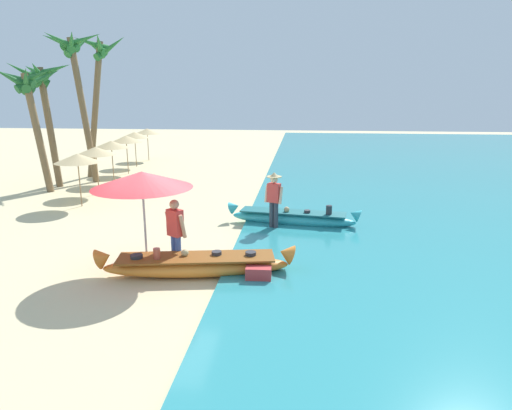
{
  "coord_description": "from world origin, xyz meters",
  "views": [
    {
      "loc": [
        3.31,
        -9.62,
        4.0
      ],
      "look_at": [
        2.04,
        2.71,
        0.9
      ],
      "focal_mm": 31.61,
      "sensor_mm": 36.0,
      "label": 1
    }
  ],
  "objects_px": {
    "boat_cyan_midground": "(293,218)",
    "palm_tree_mid_cluster": "(43,87)",
    "person_tourist_customer": "(175,230)",
    "palm_tree_leaning_seaward": "(28,91)",
    "palm_tree_tall_inland": "(99,67)",
    "palm_tree_far_behind": "(74,62)",
    "boat_orange_foreground": "(196,265)",
    "person_vendor_hatted": "(274,197)",
    "patio_umbrella_large": "(142,180)",
    "cooler_box": "(258,275)"
  },
  "relations": [
    {
      "from": "palm_tree_tall_inland",
      "to": "cooler_box",
      "type": "xyz_separation_m",
      "value": [
        8.52,
        -11.76,
        -4.95
      ]
    },
    {
      "from": "palm_tree_tall_inland",
      "to": "cooler_box",
      "type": "bearing_deg",
      "value": -54.09
    },
    {
      "from": "boat_cyan_midground",
      "to": "palm_tree_leaning_seaward",
      "type": "distance_m",
      "value": 11.94
    },
    {
      "from": "boat_cyan_midground",
      "to": "patio_umbrella_large",
      "type": "xyz_separation_m",
      "value": [
        -3.31,
        -3.83,
        1.85
      ]
    },
    {
      "from": "palm_tree_leaning_seaward",
      "to": "cooler_box",
      "type": "relative_size",
      "value": 9.22
    },
    {
      "from": "person_vendor_hatted",
      "to": "palm_tree_mid_cluster",
      "type": "xyz_separation_m",
      "value": [
        -10.05,
        5.55,
        3.21
      ]
    },
    {
      "from": "boat_orange_foreground",
      "to": "boat_cyan_midground",
      "type": "bearing_deg",
      "value": 63.46
    },
    {
      "from": "person_vendor_hatted",
      "to": "palm_tree_far_behind",
      "type": "height_order",
      "value": "palm_tree_far_behind"
    },
    {
      "from": "cooler_box",
      "to": "boat_orange_foreground",
      "type": "bearing_deg",
      "value": 167.96
    },
    {
      "from": "palm_tree_tall_inland",
      "to": "palm_tree_far_behind",
      "type": "bearing_deg",
      "value": -115.91
    },
    {
      "from": "boat_orange_foreground",
      "to": "person_vendor_hatted",
      "type": "distance_m",
      "value": 3.98
    },
    {
      "from": "palm_tree_tall_inland",
      "to": "palm_tree_mid_cluster",
      "type": "height_order",
      "value": "palm_tree_tall_inland"
    },
    {
      "from": "palm_tree_mid_cluster",
      "to": "cooler_box",
      "type": "relative_size",
      "value": 9.71
    },
    {
      "from": "boat_cyan_midground",
      "to": "palm_tree_tall_inland",
      "type": "relative_size",
      "value": 0.63
    },
    {
      "from": "palm_tree_mid_cluster",
      "to": "palm_tree_leaning_seaward",
      "type": "bearing_deg",
      "value": -90.1
    },
    {
      "from": "patio_umbrella_large",
      "to": "boat_orange_foreground",
      "type": "bearing_deg",
      "value": -13.7
    },
    {
      "from": "boat_orange_foreground",
      "to": "palm_tree_mid_cluster",
      "type": "bearing_deg",
      "value": 133.06
    },
    {
      "from": "palm_tree_tall_inland",
      "to": "palm_tree_leaning_seaward",
      "type": "height_order",
      "value": "palm_tree_tall_inland"
    },
    {
      "from": "palm_tree_leaning_seaward",
      "to": "palm_tree_mid_cluster",
      "type": "bearing_deg",
      "value": 89.9
    },
    {
      "from": "person_tourist_customer",
      "to": "palm_tree_leaning_seaward",
      "type": "distance_m",
      "value": 11.51
    },
    {
      "from": "patio_umbrella_large",
      "to": "cooler_box",
      "type": "bearing_deg",
      "value": -11.76
    },
    {
      "from": "person_vendor_hatted",
      "to": "palm_tree_tall_inland",
      "type": "bearing_deg",
      "value": 137.39
    },
    {
      "from": "palm_tree_leaning_seaward",
      "to": "palm_tree_far_behind",
      "type": "height_order",
      "value": "palm_tree_far_behind"
    },
    {
      "from": "person_vendor_hatted",
      "to": "boat_orange_foreground",
      "type": "bearing_deg",
      "value": -112.66
    },
    {
      "from": "boat_cyan_midground",
      "to": "boat_orange_foreground",
      "type": "bearing_deg",
      "value": -116.54
    },
    {
      "from": "palm_tree_mid_cluster",
      "to": "boat_cyan_midground",
      "type": "bearing_deg",
      "value": -25.3
    },
    {
      "from": "person_vendor_hatted",
      "to": "palm_tree_tall_inland",
      "type": "xyz_separation_m",
      "value": [
        -8.6,
        7.91,
        4.11
      ]
    },
    {
      "from": "boat_orange_foreground",
      "to": "boat_cyan_midground",
      "type": "height_order",
      "value": "boat_orange_foreground"
    },
    {
      "from": "boat_cyan_midground",
      "to": "palm_tree_far_behind",
      "type": "bearing_deg",
      "value": 147.5
    },
    {
      "from": "boat_orange_foreground",
      "to": "boat_cyan_midground",
      "type": "distance_m",
      "value": 4.62
    },
    {
      "from": "boat_cyan_midground",
      "to": "person_vendor_hatted",
      "type": "height_order",
      "value": "person_vendor_hatted"
    },
    {
      "from": "boat_orange_foreground",
      "to": "palm_tree_leaning_seaward",
      "type": "relative_size",
      "value": 0.88
    },
    {
      "from": "boat_orange_foreground",
      "to": "patio_umbrella_large",
      "type": "relative_size",
      "value": 1.94
    },
    {
      "from": "palm_tree_far_behind",
      "to": "boat_cyan_midground",
      "type": "bearing_deg",
      "value": -32.5
    },
    {
      "from": "palm_tree_mid_cluster",
      "to": "palm_tree_far_behind",
      "type": "xyz_separation_m",
      "value": [
        0.89,
        1.18,
        1.05
      ]
    },
    {
      "from": "cooler_box",
      "to": "person_tourist_customer",
      "type": "bearing_deg",
      "value": 159.68
    },
    {
      "from": "patio_umbrella_large",
      "to": "palm_tree_tall_inland",
      "type": "distance_m",
      "value": 13.0
    },
    {
      "from": "person_tourist_customer",
      "to": "palm_tree_far_behind",
      "type": "relative_size",
      "value": 0.25
    },
    {
      "from": "patio_umbrella_large",
      "to": "palm_tree_far_behind",
      "type": "distance_m",
      "value": 12.32
    },
    {
      "from": "palm_tree_leaning_seaward",
      "to": "person_tourist_customer",
      "type": "bearing_deg",
      "value": -43.84
    },
    {
      "from": "boat_orange_foreground",
      "to": "palm_tree_tall_inland",
      "type": "height_order",
      "value": "palm_tree_tall_inland"
    },
    {
      "from": "boat_cyan_midground",
      "to": "palm_tree_tall_inland",
      "type": "distance_m",
      "value": 12.73
    },
    {
      "from": "person_tourist_customer",
      "to": "palm_tree_tall_inland",
      "type": "height_order",
      "value": "palm_tree_tall_inland"
    },
    {
      "from": "person_vendor_hatted",
      "to": "cooler_box",
      "type": "bearing_deg",
      "value": -91.18
    },
    {
      "from": "palm_tree_far_behind",
      "to": "boat_orange_foreground",
      "type": "bearing_deg",
      "value": -53.43
    },
    {
      "from": "person_tourist_customer",
      "to": "palm_tree_tall_inland",
      "type": "xyz_separation_m",
      "value": [
        -6.53,
        11.1,
        4.2
      ]
    },
    {
      "from": "boat_cyan_midground",
      "to": "palm_tree_mid_cluster",
      "type": "relative_size",
      "value": 0.77
    },
    {
      "from": "boat_orange_foreground",
      "to": "patio_umbrella_large",
      "type": "xyz_separation_m",
      "value": [
        -1.25,
        0.3,
        1.84
      ]
    },
    {
      "from": "person_vendor_hatted",
      "to": "patio_umbrella_large",
      "type": "distance_m",
      "value": 4.43
    },
    {
      "from": "person_vendor_hatted",
      "to": "patio_umbrella_large",
      "type": "height_order",
      "value": "patio_umbrella_large"
    }
  ]
}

